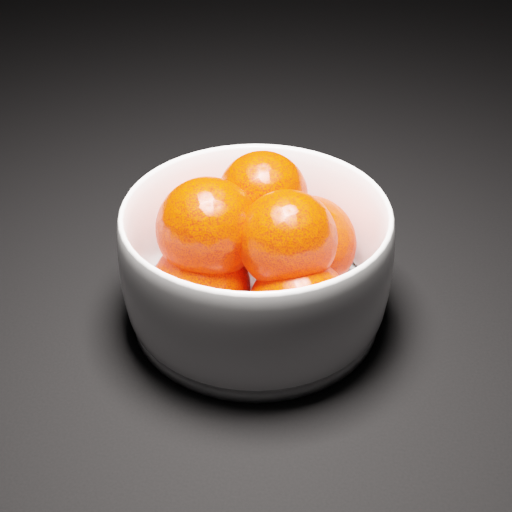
# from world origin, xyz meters

# --- Properties ---
(bowl) EXTENTS (0.22, 0.22, 0.11)m
(bowl) POSITION_xyz_m (0.25, 0.20, 0.05)
(bowl) COLOR white
(bowl) RESTS_ON ground
(orange_pile) EXTENTS (0.16, 0.18, 0.12)m
(orange_pile) POSITION_xyz_m (0.25, 0.20, 0.07)
(orange_pile) COLOR #FF1B00
(orange_pile) RESTS_ON bowl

